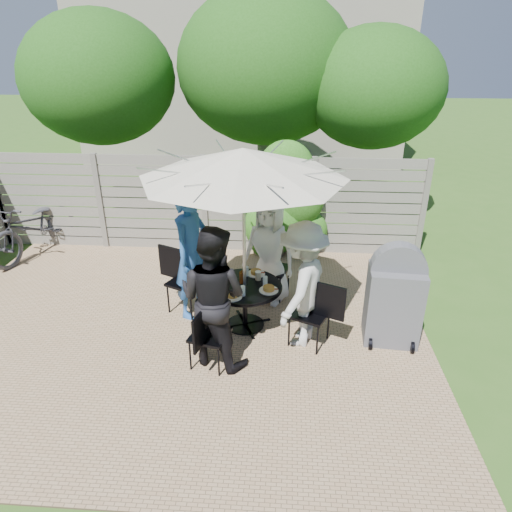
# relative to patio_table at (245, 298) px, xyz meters

# --- Properties ---
(backyard_envelope) EXTENTS (60.00, 60.00, 5.00)m
(backyard_envelope) POSITION_rel_patio_table_xyz_m (-0.90, 9.87, 2.14)
(backyard_envelope) COLOR #32591B
(backyard_envelope) RESTS_ON ground
(patio_table) EXTENTS (1.31, 1.31, 0.66)m
(patio_table) POSITION_rel_patio_table_xyz_m (0.00, 0.00, 0.00)
(patio_table) COLOR black
(patio_table) RESTS_ON ground
(umbrella) EXTENTS (3.39, 3.39, 2.53)m
(umbrella) POSITION_rel_patio_table_xyz_m (0.00, -0.00, 1.89)
(umbrella) COLOR silver
(umbrella) RESTS_ON ground
(chair_back) EXTENTS (0.59, 0.74, 0.97)m
(chair_back) POSITION_rel_patio_table_xyz_m (0.35, 0.90, -0.17)
(chair_back) COLOR black
(chair_back) RESTS_ON ground
(person_back) EXTENTS (0.96, 0.80, 1.67)m
(person_back) POSITION_rel_patio_table_xyz_m (0.30, 0.77, 0.37)
(person_back) COLOR silver
(person_back) RESTS_ON ground
(chair_left) EXTENTS (0.76, 0.64, 1.00)m
(chair_left) POSITION_rel_patio_table_xyz_m (-0.90, 0.36, -0.16)
(chair_left) COLOR black
(chair_left) RESTS_ON ground
(person_left) EXTENTS (0.69, 0.82, 1.93)m
(person_left) POSITION_rel_patio_table_xyz_m (-0.77, 0.30, 0.50)
(person_left) COLOR #24539D
(person_left) RESTS_ON ground
(chair_front) EXTENTS (0.53, 0.69, 0.90)m
(chair_front) POSITION_rel_patio_table_xyz_m (-0.35, -0.90, -0.19)
(chair_front) COLOR black
(chair_front) RESTS_ON ground
(person_front) EXTENTS (1.08, 0.97, 1.82)m
(person_front) POSITION_rel_patio_table_xyz_m (-0.30, -0.77, 0.45)
(person_front) COLOR black
(person_front) RESTS_ON ground
(chair_right) EXTENTS (0.73, 0.61, 0.96)m
(chair_right) POSITION_rel_patio_table_xyz_m (0.90, -0.36, -0.17)
(chair_right) COLOR black
(chair_right) RESTS_ON ground
(person_right) EXTENTS (1.00, 1.26, 1.72)m
(person_right) POSITION_rel_patio_table_xyz_m (0.77, -0.30, 0.39)
(person_right) COLOR #B4B2AF
(person_right) RESTS_ON ground
(plate_back) EXTENTS (0.26, 0.26, 0.06)m
(plate_back) POSITION_rel_patio_table_xyz_m (0.13, 0.33, 0.23)
(plate_back) COLOR white
(plate_back) RESTS_ON patio_table
(plate_left) EXTENTS (0.26, 0.26, 0.06)m
(plate_left) POSITION_rel_patio_table_xyz_m (-0.33, 0.13, 0.23)
(plate_left) COLOR white
(plate_left) RESTS_ON patio_table
(plate_front) EXTENTS (0.26, 0.26, 0.06)m
(plate_front) POSITION_rel_patio_table_xyz_m (-0.13, -0.33, 0.23)
(plate_front) COLOR white
(plate_front) RESTS_ON patio_table
(plate_right) EXTENTS (0.26, 0.26, 0.06)m
(plate_right) POSITION_rel_patio_table_xyz_m (0.33, -0.13, 0.23)
(plate_right) COLOR white
(plate_right) RESTS_ON patio_table
(glass_back) EXTENTS (0.07, 0.07, 0.14)m
(glass_back) POSITION_rel_patio_table_xyz_m (-0.00, 0.28, 0.27)
(glass_back) COLOR silver
(glass_back) RESTS_ON patio_table
(glass_left) EXTENTS (0.07, 0.07, 0.14)m
(glass_left) POSITION_rel_patio_table_xyz_m (-0.28, -0.00, 0.27)
(glass_left) COLOR silver
(glass_left) RESTS_ON patio_table
(glass_front) EXTENTS (0.07, 0.07, 0.14)m
(glass_front) POSITION_rel_patio_table_xyz_m (0.00, -0.28, 0.27)
(glass_front) COLOR silver
(glass_front) RESTS_ON patio_table
(glass_right) EXTENTS (0.07, 0.07, 0.14)m
(glass_right) POSITION_rel_patio_table_xyz_m (0.28, 0.00, 0.27)
(glass_right) COLOR silver
(glass_right) RESTS_ON patio_table
(syrup_jug) EXTENTS (0.09, 0.09, 0.16)m
(syrup_jug) POSITION_rel_patio_table_xyz_m (-0.04, 0.07, 0.28)
(syrup_jug) COLOR #59280C
(syrup_jug) RESTS_ON patio_table
(coffee_cup) EXTENTS (0.08, 0.08, 0.12)m
(coffee_cup) POSITION_rel_patio_table_xyz_m (0.17, 0.17, 0.26)
(coffee_cup) COLOR #C6B293
(coffee_cup) RESTS_ON patio_table
(bicycle) EXTENTS (1.23, 2.21, 1.10)m
(bicycle) POSITION_rel_patio_table_xyz_m (-4.15, 2.18, 0.09)
(bicycle) COLOR #333338
(bicycle) RESTS_ON ground
(bbq_grill) EXTENTS (0.73, 0.59, 1.42)m
(bbq_grill) POSITION_rel_patio_table_xyz_m (1.98, -0.18, 0.18)
(bbq_grill) COLOR #4F4F53
(bbq_grill) RESTS_ON ground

